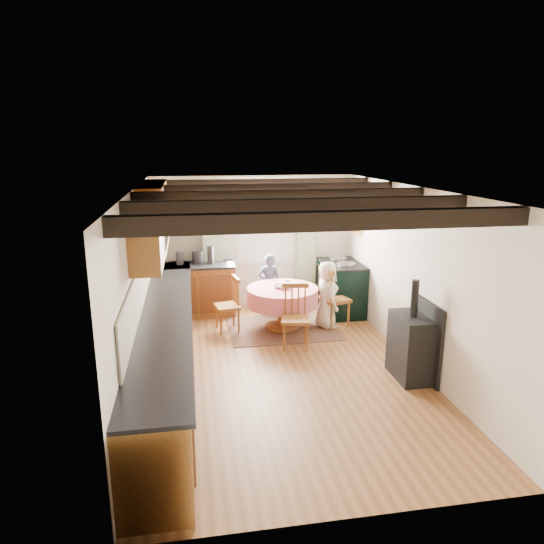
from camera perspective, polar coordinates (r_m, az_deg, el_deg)
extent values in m
cube|color=#936034|center=(6.71, 1.17, -11.26)|extent=(3.60, 5.50, 0.00)
cube|color=white|center=(6.07, 1.29, 9.60)|extent=(3.60, 5.50, 0.00)
cube|color=silver|center=(8.93, -2.11, 3.42)|extent=(3.60, 0.00, 2.40)
cube|color=silver|center=(3.80, 9.28, -12.65)|extent=(3.60, 0.00, 2.40)
cube|color=silver|center=(6.21, -15.31, -2.09)|extent=(0.00, 5.50, 2.40)
cube|color=silver|center=(6.85, 16.19, -0.62)|extent=(0.00, 5.50, 2.40)
cube|color=black|center=(4.14, 6.57, 5.93)|extent=(3.60, 0.16, 0.16)
cube|color=black|center=(5.10, 3.44, 7.62)|extent=(3.60, 0.16, 0.16)
cube|color=black|center=(6.07, 1.29, 8.75)|extent=(3.60, 0.16, 0.16)
cube|color=black|center=(7.05, -0.28, 9.57)|extent=(3.60, 0.16, 0.16)
cube|color=black|center=(8.04, -1.46, 10.18)|extent=(3.60, 0.16, 0.16)
cube|color=beige|center=(6.50, -14.90, -1.33)|extent=(0.02, 4.50, 0.55)
cube|color=beige|center=(8.83, -8.55, 3.15)|extent=(1.40, 0.02, 0.55)
cube|color=#945421|center=(6.44, -12.18, -8.47)|extent=(0.60, 5.30, 0.88)
cube|color=#945421|center=(8.74, -8.64, -2.11)|extent=(1.30, 0.60, 0.88)
cube|color=black|center=(6.28, -12.22, -4.60)|extent=(0.64, 5.30, 0.04)
cube|color=black|center=(8.60, -8.75, 0.78)|extent=(1.30, 0.64, 0.04)
cube|color=#945421|center=(7.21, -13.50, 6.40)|extent=(0.34, 1.80, 0.90)
cube|color=#945421|center=(5.74, -14.36, 3.83)|extent=(0.34, 0.90, 0.70)
cube|color=white|center=(8.86, -1.48, 5.96)|extent=(1.34, 0.03, 1.54)
cube|color=white|center=(8.86, -1.48, 5.96)|extent=(1.20, 0.01, 1.40)
cube|color=#97A17D|center=(8.78, -6.88, 2.47)|extent=(0.35, 0.10, 2.10)
cube|color=#97A17D|center=(9.02, 3.98, 2.86)|extent=(0.35, 0.10, 2.10)
cylinder|color=black|center=(8.70, -1.42, 9.79)|extent=(2.00, 0.03, 0.03)
cube|color=gold|center=(8.82, 9.80, 6.37)|extent=(0.04, 0.50, 0.60)
cylinder|color=silver|center=(9.01, 4.56, 6.71)|extent=(0.30, 0.02, 0.30)
cube|color=brown|center=(8.11, 1.20, -6.53)|extent=(1.74, 1.35, 0.01)
imported|color=#344157|center=(8.61, -0.30, -1.43)|extent=(0.44, 0.33, 1.10)
imported|color=beige|center=(8.04, 6.36, -2.67)|extent=(0.43, 0.59, 1.11)
imported|color=silver|center=(7.85, 1.41, -1.76)|extent=(0.29, 0.29, 0.05)
imported|color=silver|center=(7.89, 0.81, -1.65)|extent=(0.25, 0.25, 0.06)
imported|color=silver|center=(8.01, 1.84, -1.27)|extent=(0.10, 0.10, 0.09)
cylinder|color=#262628|center=(8.59, -10.68, 1.58)|extent=(0.13, 0.13, 0.22)
cylinder|color=#262628|center=(8.67, -8.62, 1.76)|extent=(0.19, 0.19, 0.22)
cylinder|color=#262628|center=(8.55, -7.14, 1.97)|extent=(0.11, 0.11, 0.31)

